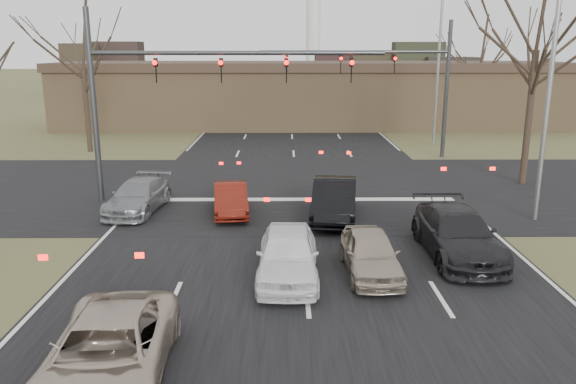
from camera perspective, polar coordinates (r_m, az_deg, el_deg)
name	(u,v)px	position (r m, az deg, el deg)	size (l,w,h in m)	color
ground	(313,362)	(12.28, 2.56, -16.87)	(360.00, 360.00, 0.00)	brown
road_main	(289,102)	(70.77, 0.08, 9.18)	(14.00, 300.00, 0.02)	black
road_cross	(297,189)	(26.27, 0.91, 0.36)	(200.00, 14.00, 0.02)	black
building	(314,94)	(48.70, 2.69, 9.96)	(42.40, 10.40, 5.30)	olive
mast_arm_near	(171,81)	(23.97, -11.76, 10.96)	(12.12, 0.24, 8.00)	#383A3D
mast_arm_far	(400,73)	(34.19, 11.28, 11.81)	(11.12, 0.24, 8.00)	#383A3D
streetlight_right_near	(546,71)	(22.56, 24.76, 11.09)	(2.34, 0.25, 10.00)	gray
streetlight_right_far	(436,61)	(38.79, 14.78, 12.73)	(2.34, 0.25, 10.00)	gray
tree_left_far	(80,32)	(37.60, -20.38, 14.97)	(5.70, 5.70, 9.50)	black
tree_right_far	(482,41)	(48.09, 19.13, 14.28)	(5.40, 5.40, 9.00)	black
car_silver_suv	(108,353)	(11.74, -17.84, -15.34)	(2.26, 4.90, 1.36)	#B7A694
car_white_sedan	(288,254)	(15.96, -0.02, -6.34)	(1.71, 4.24, 1.44)	white
car_black_hatch	(334,200)	(21.56, 4.73, -0.77)	(1.61, 4.63, 1.52)	black
car_charcoal_sedan	(457,234)	(18.42, 16.82, -4.09)	(2.05, 5.05, 1.46)	black
car_grey_ahead	(138,196)	(23.30, -14.98, -0.40)	(1.77, 4.34, 1.26)	gray
car_red_ahead	(231,199)	(22.29, -5.83, -0.71)	(1.28, 3.66, 1.21)	#5E160D
car_silver_ahead	(371,253)	(16.46, 8.41, -6.17)	(1.51, 3.74, 1.28)	#A69986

